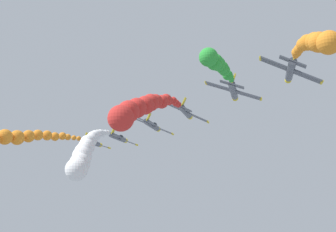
{
  "coord_description": "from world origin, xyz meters",
  "views": [
    {
      "loc": [
        16.19,
        -79.8,
        92.05
      ],
      "look_at": [
        0.0,
        0.0,
        106.53
      ],
      "focal_mm": 47.39,
      "sensor_mm": 36.0,
      "label": 1
    }
  ],
  "objects": [
    {
      "name": "airplane_lead",
      "position": [
        -21.04,
        15.85,
        103.89
      ],
      "size": [
        9.27,
        10.35,
        3.34
      ],
      "rotation": [
        0.0,
        0.29,
        0.0
      ],
      "color": "#474C56"
    },
    {
      "name": "airplane_left_inner",
      "position": [
        -12.95,
        10.24,
        104.1
      ],
      "size": [
        9.08,
        10.35,
        3.69
      ],
      "rotation": [
        0.0,
        0.36,
        0.0
      ],
      "color": "#474C56"
    },
    {
      "name": "smoke_trail_left_inner",
      "position": [
        -11.04,
        -12.84,
        98.71
      ],
      "size": [
        5.17,
        23.82,
        10.71
      ],
      "color": "white"
    },
    {
      "name": "airplane_right_inner",
      "position": [
        -3.92,
        3.6,
        105.48
      ],
      "size": [
        8.93,
        10.35,
        4.1
      ],
      "rotation": [
        0.0,
        0.41,
        0.0
      ],
      "color": "#474C56"
    },
    {
      "name": "airplane_left_outer",
      "position": [
        3.68,
        -2.31,
        106.83
      ],
      "size": [
        8.75,
        10.35,
        4.51
      ],
      "rotation": [
        0.0,
        0.45,
        0.0
      ],
      "color": "#474C56"
    },
    {
      "name": "smoke_trail_left_outer",
      "position": [
        1.47,
        -24.99,
        103.14
      ],
      "size": [
        5.4,
        22.79,
        7.8
      ],
      "color": "red"
    },
    {
      "name": "airplane_right_outer",
      "position": [
        12.69,
        -9.19,
        108.62
      ],
      "size": [
        9.14,
        10.35,
        3.54
      ],
      "rotation": [
        0.0,
        0.34,
        0.0
      ],
      "color": "#474C56"
    },
    {
      "name": "smoke_trail_right_outer",
      "position": [
        11.48,
        -25.16,
        108.48
      ],
      "size": [
        3.64,
        13.86,
        2.35
      ],
      "color": "green"
    },
    {
      "name": "airplane_trailing",
      "position": [
        21.26,
        -15.86,
        109.7
      ],
      "size": [
        8.76,
        10.35,
        4.49
      ],
      "rotation": [
        0.0,
        0.45,
        0.0
      ],
      "color": "#474C56"
    },
    {
      "name": "smoke_trail_trailing",
      "position": [
        22.44,
        -33.63,
        107.53
      ],
      "size": [
        3.61,
        16.04,
        5.01
      ],
      "color": "orange"
    }
  ]
}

